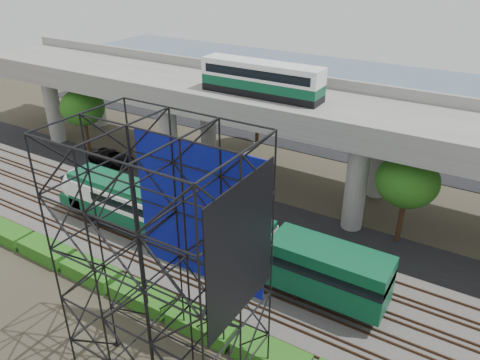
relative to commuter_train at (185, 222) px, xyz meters
The scene contains 13 objects.
ground 3.51m from the commuter_train, 89.30° to the right, with size 140.00×140.00×0.00m, color #474233.
ballast_bed 2.78m from the commuter_train, ahead, with size 90.00×12.00×0.20m, color slate.
service_road 8.96m from the commuter_train, 89.83° to the left, with size 90.00×5.00×0.08m, color black.
parking_lot 32.13m from the commuter_train, 89.96° to the left, with size 90.00×18.00×0.08m, color black.
harbor_water 54.08m from the commuter_train, 89.97° to the left, with size 140.00×40.00×0.03m, color #4B617B.
rail_tracks 2.60m from the commuter_train, ahead, with size 90.00×9.52×0.16m.
commuter_train is the anchor object (origin of this frame).
overpass 14.98m from the commuter_train, 90.25° to the left, with size 80.00×12.00×12.40m.
scaffold_tower 12.86m from the commuter_train, 56.17° to the right, with size 9.36×6.36×15.00m.
hedge_strip 6.79m from the commuter_train, 80.71° to the right, with size 34.60×1.80×1.20m.
trees 15.15m from the commuter_train, 108.14° to the left, with size 40.94×16.94×7.69m.
suv 19.55m from the commuter_train, 152.28° to the left, with size 2.53×5.49×1.52m, color black.
parked_cars 31.80m from the commuter_train, 89.76° to the left, with size 36.43×9.72×1.30m.
Camera 1 is at (19.75, -22.12, 22.30)m, focal length 35.00 mm.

